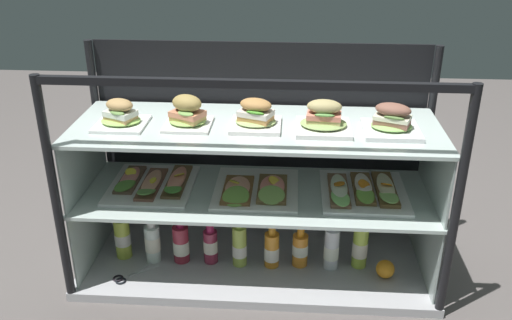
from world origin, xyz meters
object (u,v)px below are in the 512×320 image
(juice_bottle_near_post, at_px, (360,245))
(plated_roll_sandwich_near_left_corner, at_px, (256,117))
(plated_roll_sandwich_near_right_corner, at_px, (121,116))
(juice_bottle_front_middle, at_px, (153,242))
(juice_bottle_front_right_end, at_px, (181,244))
(plated_roll_sandwich_far_right, at_px, (324,120))
(juice_bottle_back_right, at_px, (300,249))
(plated_roll_sandwich_mid_right, at_px, (392,122))
(open_sandwich_tray_mid_right, at_px, (363,191))
(orange_fruit_beside_bottles, at_px, (385,269))
(kitchen_scissors, at_px, (126,277))
(juice_bottle_tucked_behind, at_px, (332,248))
(juice_bottle_back_left, at_px, (240,245))
(juice_bottle_front_left_end, at_px, (272,250))
(juice_bottle_front_fourth, at_px, (122,237))
(juice_bottle_front_second, at_px, (211,245))
(open_sandwich_tray_far_left, at_px, (153,184))
(plated_roll_sandwich_right_of_center, at_px, (187,114))
(open_sandwich_tray_right_of_center, at_px, (256,190))

(juice_bottle_near_post, bearing_deg, plated_roll_sandwich_near_left_corner, -178.16)
(plated_roll_sandwich_near_right_corner, height_order, juice_bottle_front_middle, plated_roll_sandwich_near_right_corner)
(juice_bottle_front_right_end, xyz_separation_m, juice_bottle_near_post, (0.76, 0.02, 0.02))
(plated_roll_sandwich_far_right, distance_m, juice_bottle_back_right, 0.59)
(plated_roll_sandwich_mid_right, relative_size, open_sandwich_tray_mid_right, 0.57)
(plated_roll_sandwich_far_right, distance_m, open_sandwich_tray_mid_right, 0.36)
(plated_roll_sandwich_far_right, relative_size, orange_fruit_beside_bottles, 2.71)
(plated_roll_sandwich_far_right, xyz_separation_m, kitchen_scissors, (-0.78, -0.13, -0.66))
(juice_bottle_tucked_behind, bearing_deg, open_sandwich_tray_mid_right, 12.52)
(juice_bottle_back_left, bearing_deg, orange_fruit_beside_bottles, -4.68)
(open_sandwich_tray_mid_right, bearing_deg, juice_bottle_front_left_end, -175.32)
(open_sandwich_tray_mid_right, bearing_deg, orange_fruit_beside_bottles, -36.36)
(juice_bottle_front_fourth, xyz_separation_m, juice_bottle_front_middle, (0.14, -0.02, -0.01))
(plated_roll_sandwich_near_left_corner, distance_m, kitchen_scissors, 0.86)
(juice_bottle_front_second, bearing_deg, juice_bottle_back_right, 0.54)
(juice_bottle_front_fourth, distance_m, juice_bottle_back_left, 0.51)
(plated_roll_sandwich_mid_right, distance_m, juice_bottle_tucked_behind, 0.60)
(plated_roll_sandwich_far_right, relative_size, juice_bottle_near_post, 0.83)
(juice_bottle_front_fourth, height_order, juice_bottle_near_post, juice_bottle_near_post)
(juice_bottle_near_post, bearing_deg, open_sandwich_tray_far_left, 179.06)
(plated_roll_sandwich_near_left_corner, bearing_deg, plated_roll_sandwich_near_right_corner, -177.82)
(plated_roll_sandwich_near_right_corner, xyz_separation_m, juice_bottle_back_right, (0.70, 0.02, -0.58))
(juice_bottle_near_post, relative_size, orange_fruit_beside_bottles, 3.28)
(juice_bottle_back_left, bearing_deg, open_sandwich_tray_mid_right, 3.38)
(open_sandwich_tray_mid_right, distance_m, juice_bottle_back_right, 0.37)
(open_sandwich_tray_mid_right, distance_m, juice_bottle_front_right_end, 0.80)
(open_sandwich_tray_mid_right, bearing_deg, kitchen_scissors, -170.59)
(plated_roll_sandwich_right_of_center, height_order, juice_bottle_front_left_end, plated_roll_sandwich_right_of_center)
(plated_roll_sandwich_near_right_corner, relative_size, juice_bottle_near_post, 0.77)
(plated_roll_sandwich_right_of_center, relative_size, juice_bottle_tucked_behind, 0.75)
(plated_roll_sandwich_near_right_corner, height_order, juice_bottle_near_post, plated_roll_sandwich_near_right_corner)
(juice_bottle_tucked_behind, bearing_deg, plated_roll_sandwich_mid_right, -3.50)
(plated_roll_sandwich_mid_right, bearing_deg, orange_fruit_beside_bottles, -54.40)
(juice_bottle_front_middle, distance_m, juice_bottle_tucked_behind, 0.76)
(open_sandwich_tray_mid_right, xyz_separation_m, juice_bottle_front_middle, (-0.87, -0.02, -0.27))
(juice_bottle_front_middle, bearing_deg, open_sandwich_tray_mid_right, 1.64)
(open_sandwich_tray_mid_right, relative_size, juice_bottle_front_left_end, 1.81)
(juice_bottle_back_left, relative_size, juice_bottle_tucked_behind, 1.01)
(juice_bottle_front_middle, distance_m, kitchen_scissors, 0.18)
(open_sandwich_tray_far_left, bearing_deg, juice_bottle_front_right_end, -15.40)
(open_sandwich_tray_right_of_center, bearing_deg, open_sandwich_tray_mid_right, 1.40)
(plated_roll_sandwich_near_right_corner, xyz_separation_m, plated_roll_sandwich_right_of_center, (0.26, 0.01, 0.01))
(plated_roll_sandwich_near_right_corner, relative_size, kitchen_scissors, 1.06)
(plated_roll_sandwich_mid_right, distance_m, juice_bottle_front_second, 0.91)
(open_sandwich_tray_far_left, relative_size, juice_bottle_front_left_end, 1.81)
(open_sandwich_tray_right_of_center, relative_size, juice_bottle_front_right_end, 1.73)
(juice_bottle_back_right, bearing_deg, open_sandwich_tray_right_of_center, 178.65)
(plated_roll_sandwich_mid_right, height_order, juice_bottle_tucked_behind, plated_roll_sandwich_mid_right)
(plated_roll_sandwich_near_right_corner, height_order, juice_bottle_tucked_behind, plated_roll_sandwich_near_right_corner)
(plated_roll_sandwich_mid_right, relative_size, juice_bottle_front_fourth, 0.90)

